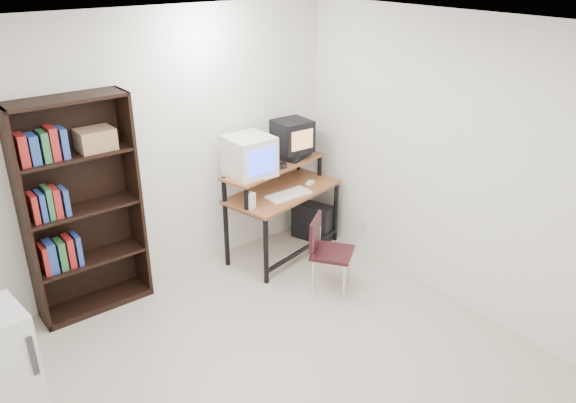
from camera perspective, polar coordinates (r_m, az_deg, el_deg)
floor at (r=4.54m, az=-1.21°, el=-17.78°), size 4.00×4.00×0.01m
ceiling at (r=3.40m, az=-1.61°, el=16.93°), size 4.00×4.00×0.01m
back_wall at (r=5.42m, az=-13.82°, el=4.87°), size 4.00×0.01×2.60m
right_wall at (r=5.12m, az=17.19°, el=3.31°), size 0.01×4.00×2.60m
computer_desk at (r=5.90m, az=-0.65°, el=0.86°), size 1.36×0.90×0.98m
crt_monitor at (r=5.57m, az=-3.94°, el=4.63°), size 0.43×0.44×0.40m
vcr at (r=6.08m, az=0.54°, el=4.78°), size 0.43×0.38×0.08m
crt_tv at (r=6.02m, az=0.45°, el=6.69°), size 0.37×0.37×0.34m
cd_spindle at (r=5.80m, az=-0.69°, el=3.64°), size 0.14×0.14×0.05m
keyboard at (r=5.73m, az=0.07°, el=0.62°), size 0.47×0.22×0.03m
mousepad at (r=6.04m, az=2.40°, el=1.72°), size 0.26×0.24×0.01m
mouse at (r=6.03m, az=2.25°, el=1.89°), size 0.12×0.10×0.03m
desk_speaker at (r=5.44m, az=-3.85°, el=0.01°), size 0.10×0.09×0.17m
pc_tower at (r=6.39m, az=2.50°, el=-2.04°), size 0.34×0.49×0.42m
school_chair at (r=5.35m, az=3.88°, el=-4.63°), size 0.52×0.52×0.75m
bookshelf at (r=5.18m, az=-20.36°, el=-0.47°), size 0.99×0.35×1.96m
wall_outlet at (r=6.18m, az=7.54°, el=-2.25°), size 0.02×0.08×0.12m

